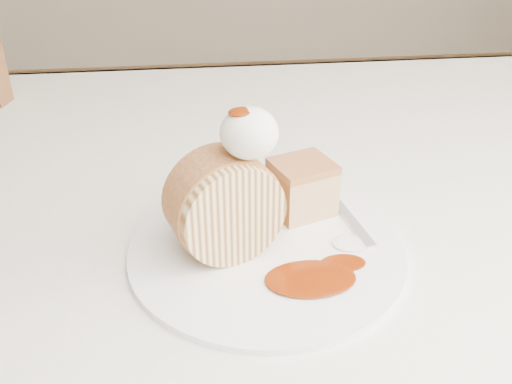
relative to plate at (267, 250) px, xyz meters
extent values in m
cube|color=white|center=(-0.05, 0.17, -0.02)|extent=(1.40, 0.90, 0.04)
cube|color=white|center=(-0.05, 0.61, -0.14)|extent=(1.40, 0.01, 0.28)
cylinder|color=brown|center=(0.57, 0.54, -0.40)|extent=(0.06, 0.06, 0.71)
cylinder|color=brown|center=(-0.31, 0.83, -0.54)|extent=(0.04, 0.04, 0.42)
cylinder|color=brown|center=(-0.40, 0.48, -0.54)|extent=(0.04, 0.04, 0.42)
cylinder|color=white|center=(0.00, 0.00, 0.00)|extent=(0.36, 0.36, 0.01)
cylinder|color=beige|center=(-0.04, 0.00, 0.06)|extent=(0.12, 0.09, 0.11)
cube|color=#C77E4B|center=(0.05, 0.07, 0.03)|extent=(0.08, 0.08, 0.05)
ellipsoid|color=white|center=(-0.02, 0.00, 0.13)|extent=(0.05, 0.05, 0.05)
ellipsoid|color=#6D1F04|center=(-0.02, 0.00, 0.16)|extent=(0.03, 0.02, 0.01)
cube|color=silver|center=(0.10, 0.04, 0.01)|extent=(0.05, 0.17, 0.00)
camera|label=1|loc=(-0.07, -0.47, 0.35)|focal=40.00mm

